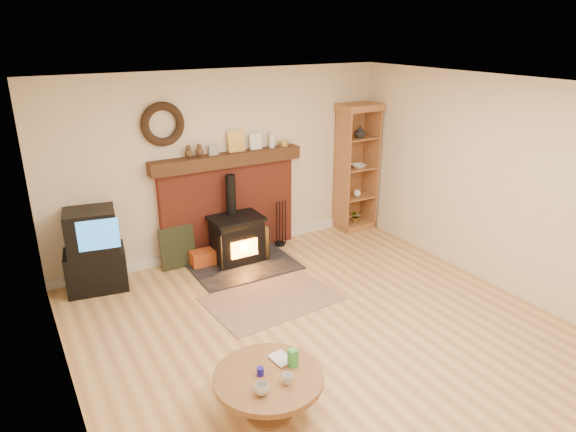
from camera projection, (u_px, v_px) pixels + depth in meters
ground at (335, 341)px, 5.41m from camera, size 5.50×5.50×0.00m
room_shell at (333, 183)px, 4.88m from camera, size 5.02×5.52×2.61m
chimney_breast at (229, 200)px, 7.30m from camera, size 2.20×0.22×1.78m
wood_stove at (238, 241)px, 7.11m from camera, size 1.40×1.00×1.23m
area_rug at (272, 298)px, 6.25m from camera, size 1.60×1.16×0.01m
tv_unit at (94, 252)px, 6.34m from camera, size 0.79×0.61×1.05m
curio_cabinet at (355, 168)px, 8.15m from camera, size 0.65×0.47×2.02m
firelog_box at (204, 258)px, 7.07m from camera, size 0.37×0.24×0.22m
leaning_painting at (178, 247)px, 6.99m from camera, size 0.48×0.13×0.58m
fire_tools at (280, 235)px, 7.74m from camera, size 0.19×0.16×0.70m
coffee_table at (269, 383)px, 4.28m from camera, size 0.93×0.93×0.56m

